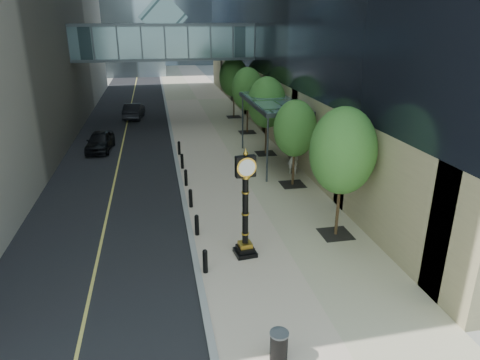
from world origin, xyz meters
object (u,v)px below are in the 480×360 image
(trash_bin, at_px, (279,347))
(car_near, at_px, (100,141))
(pedestrian, at_px, (293,159))
(car_far, at_px, (134,111))
(street_clock, at_px, (245,212))

(trash_bin, bearing_deg, car_near, 107.44)
(pedestrian, distance_m, car_far, 21.94)
(street_clock, bearing_deg, car_far, 94.40)
(street_clock, bearing_deg, trash_bin, -99.01)
(street_clock, relative_size, car_far, 0.99)
(street_clock, distance_m, trash_bin, 6.23)
(street_clock, relative_size, car_near, 1.07)
(car_near, height_order, car_far, car_far)
(street_clock, relative_size, pedestrian, 2.37)
(pedestrian, height_order, car_near, pedestrian)
(car_near, bearing_deg, pedestrian, -26.62)
(street_clock, distance_m, car_far, 29.15)
(street_clock, height_order, car_far, street_clock)
(trash_bin, bearing_deg, pedestrian, 70.79)
(pedestrian, relative_size, car_far, 0.42)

